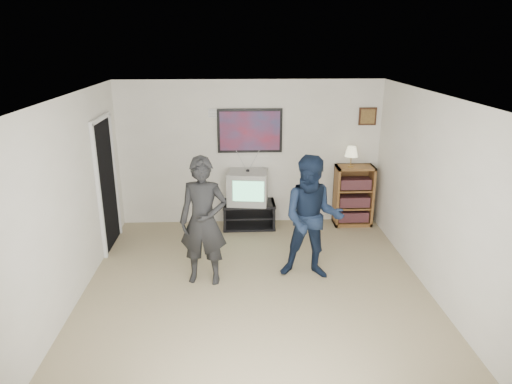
{
  "coord_description": "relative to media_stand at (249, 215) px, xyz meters",
  "views": [
    {
      "loc": [
        -0.23,
        -5.15,
        3.13
      ],
      "look_at": [
        0.03,
        0.72,
        1.15
      ],
      "focal_mm": 32.0,
      "sensor_mm": 36.0,
      "label": 1
    }
  ],
  "objects": [
    {
      "name": "room_shell",
      "position": [
        0.03,
        -1.88,
        1.03
      ],
      "size": [
        4.51,
        5.0,
        2.51
      ],
      "color": "#75674A",
      "rests_on": "ground"
    },
    {
      "name": "media_stand",
      "position": [
        0.0,
        0.0,
        0.0
      ],
      "size": [
        0.9,
        0.51,
        0.45
      ],
      "rotation": [
        0.0,
        0.0,
        0.01
      ],
      "color": "black",
      "rests_on": "room_shell"
    },
    {
      "name": "crt_television",
      "position": [
        -0.01,
        0.0,
        0.5
      ],
      "size": [
        0.73,
        0.64,
        0.56
      ],
      "primitive_type": null,
      "rotation": [
        0.0,
        0.0,
        -0.13
      ],
      "color": "#A0A19C",
      "rests_on": "media_stand"
    },
    {
      "name": "bookshelf",
      "position": [
        1.83,
        0.05,
        0.31
      ],
      "size": [
        0.65,
        0.37,
        1.06
      ],
      "primitive_type": null,
      "color": "brown",
      "rests_on": "room_shell"
    },
    {
      "name": "table_lamp",
      "position": [
        1.74,
        0.02,
        1.01
      ],
      "size": [
        0.22,
        0.22,
        0.35
      ],
      "primitive_type": null,
      "color": "#FDF7C0",
      "rests_on": "bookshelf"
    },
    {
      "name": "person_tall",
      "position": [
        -0.65,
        -1.85,
        0.64
      ],
      "size": [
        0.69,
        0.5,
        1.73
      ],
      "primitive_type": "imported",
      "rotation": [
        0.0,
        0.0,
        -0.14
      ],
      "color": "black",
      "rests_on": "room_shell"
    },
    {
      "name": "person_short",
      "position": [
        0.8,
        -1.78,
        0.63
      ],
      "size": [
        0.93,
        0.77,
        1.72
      ],
      "primitive_type": "imported",
      "rotation": [
        0.0,
        0.0,
        -0.16
      ],
      "color": "#121D32",
      "rests_on": "room_shell"
    },
    {
      "name": "controller_left",
      "position": [
        -0.62,
        -1.66,
        0.97
      ],
      "size": [
        0.04,
        0.13,
        0.04
      ],
      "primitive_type": "cube",
      "rotation": [
        0.0,
        0.0,
        -0.07
      ],
      "color": "white",
      "rests_on": "person_tall"
    },
    {
      "name": "controller_right",
      "position": [
        0.78,
        -1.53,
        0.84
      ],
      "size": [
        0.04,
        0.12,
        0.04
      ],
      "primitive_type": "cube",
      "rotation": [
        0.0,
        0.0,
        -0.0
      ],
      "color": "white",
      "rests_on": "person_short"
    },
    {
      "name": "poster",
      "position": [
        0.03,
        0.25,
        1.43
      ],
      "size": [
        1.1,
        0.03,
        0.75
      ],
      "primitive_type": "cube",
      "color": "black",
      "rests_on": "room_shell"
    },
    {
      "name": "air_vent",
      "position": [
        -0.52,
        0.25,
        1.73
      ],
      "size": [
        0.28,
        0.02,
        0.14
      ],
      "primitive_type": "cube",
      "color": "white",
      "rests_on": "room_shell"
    },
    {
      "name": "small_picture",
      "position": [
        2.03,
        0.25,
        1.66
      ],
      "size": [
        0.3,
        0.03,
        0.3
      ],
      "primitive_type": "cube",
      "color": "black",
      "rests_on": "room_shell"
    },
    {
      "name": "doorway",
      "position": [
        -2.2,
        -0.63,
        0.78
      ],
      "size": [
        0.03,
        0.85,
        2.0
      ],
      "primitive_type": "cube",
      "color": "black",
      "rests_on": "room_shell"
    }
  ]
}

